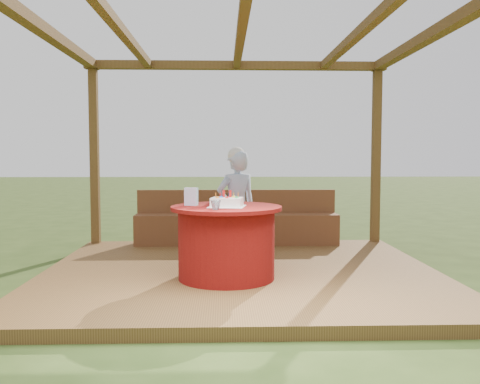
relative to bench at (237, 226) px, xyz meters
name	(u,v)px	position (x,y,z in m)	size (l,w,h in m)	color
ground	(241,279)	(0.00, -1.72, -0.38)	(60.00, 60.00, 0.00)	#2F4617
deck	(241,274)	(0.00, -1.72, -0.32)	(4.50, 4.00, 0.12)	brown
pergola	(241,69)	(0.00, -1.72, 2.02)	(4.50, 4.00, 2.72)	brown
bench	(237,226)	(0.00, 0.00, 0.00)	(3.00, 0.42, 0.80)	brown
table	(226,242)	(-0.17, -2.15, 0.13)	(1.18, 1.18, 0.78)	maroon
chair	(237,224)	(-0.03, -1.13, 0.19)	(0.39, 0.39, 0.84)	#392412
elderly_woman	(236,206)	(-0.04, -1.46, 0.45)	(0.59, 0.50, 1.42)	#95B3DD
birthday_cake	(227,202)	(-0.16, -2.22, 0.56)	(0.42, 0.42, 0.17)	white
gift_bag	(191,197)	(-0.55, -2.06, 0.61)	(0.13, 0.09, 0.19)	#E896CF
drinking_glass	(216,205)	(-0.27, -2.52, 0.56)	(0.10, 0.10, 0.10)	white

